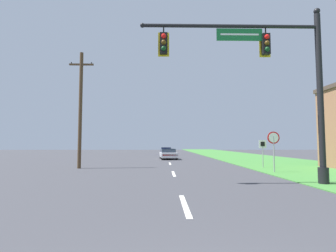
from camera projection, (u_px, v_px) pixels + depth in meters
name	position (u px, v px, depth m)	size (l,w,h in m)	color
grass_verge_right	(255.00, 158.00, 31.70)	(10.00, 110.00, 0.04)	#428438
road_center_line	(170.00, 164.00, 23.51)	(0.16, 34.80, 0.01)	silver
signal_mast	(277.00, 77.00, 11.72)	(8.29, 0.47, 7.94)	black
car_ahead	(168.00, 154.00, 30.84)	(2.16, 4.61, 1.19)	black
far_car	(166.00, 151.00, 44.31)	(1.82, 4.68, 1.19)	black
stop_sign	(274.00, 142.00, 16.26)	(0.76, 0.07, 2.50)	gray
route_sign_post	(263.00, 147.00, 19.54)	(0.55, 0.06, 2.03)	gray
utility_pole_near	(80.00, 108.00, 19.34)	(1.80, 0.26, 8.61)	#4C3823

